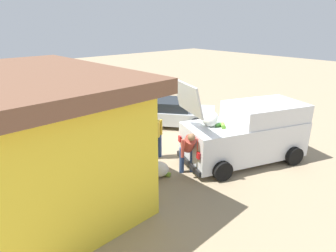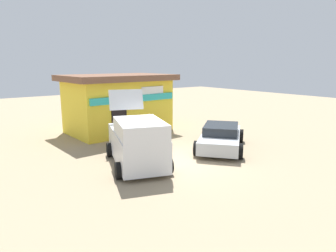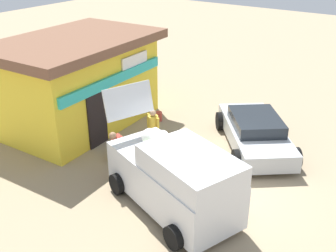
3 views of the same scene
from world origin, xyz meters
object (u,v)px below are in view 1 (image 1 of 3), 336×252
object	(u,v)px
vendor_standing	(155,133)
paint_bucket	(90,144)
storefront_bar	(35,136)
parked_sedan	(167,112)
customer_bending	(189,148)
delivery_van	(248,133)
unloaded_banana_pile	(157,170)

from	to	relation	value
vendor_standing	paint_bucket	distance (m)	2.68
storefront_bar	vendor_standing	world-z (taller)	storefront_bar
parked_sedan	storefront_bar	bearing A→B (deg)	108.23
storefront_bar	customer_bending	bearing A→B (deg)	-116.29
storefront_bar	delivery_van	xyz separation A→B (m)	(-2.39, -6.00, -0.77)
delivery_van	vendor_standing	distance (m)	3.13
paint_bucket	vendor_standing	bearing A→B (deg)	-147.93
parked_sedan	vendor_standing	xyz separation A→B (m)	(-2.35, 2.62, 0.34)
parked_sedan	paint_bucket	bearing A→B (deg)	92.39
vendor_standing	paint_bucket	bearing A→B (deg)	32.07
storefront_bar	parked_sedan	bearing A→B (deg)	-71.77
unloaded_banana_pile	paint_bucket	world-z (taller)	unloaded_banana_pile
storefront_bar	unloaded_banana_pile	size ratio (longest dim) A/B	6.91
delivery_van	vendor_standing	xyz separation A→B (m)	(2.12, 2.30, -0.05)
delivery_van	customer_bending	xyz separation A→B (m)	(0.54, 2.26, -0.07)
customer_bending	unloaded_banana_pile	xyz separation A→B (m)	(0.55, 0.80, -0.66)
unloaded_banana_pile	paint_bucket	bearing A→B (deg)	10.73
delivery_van	unloaded_banana_pile	distance (m)	3.33
vendor_standing	unloaded_banana_pile	xyz separation A→B (m)	(-1.03, 0.76, -0.68)
customer_bending	unloaded_banana_pile	world-z (taller)	customer_bending
customer_bending	paint_bucket	distance (m)	4.08
parked_sedan	customer_bending	size ratio (longest dim) A/B	2.98
delivery_van	customer_bending	bearing A→B (deg)	76.57
paint_bucket	delivery_van	bearing A→B (deg)	-139.59
vendor_standing	parked_sedan	bearing A→B (deg)	-48.11
storefront_bar	customer_bending	size ratio (longest dim) A/B	4.31
unloaded_banana_pile	paint_bucket	size ratio (longest dim) A/B	2.50
parked_sedan	paint_bucket	distance (m)	4.01
vendor_standing	customer_bending	world-z (taller)	vendor_standing
paint_bucket	unloaded_banana_pile	bearing A→B (deg)	-169.27
delivery_van	unloaded_banana_pile	bearing A→B (deg)	70.39
paint_bucket	parked_sedan	bearing A→B (deg)	-87.61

